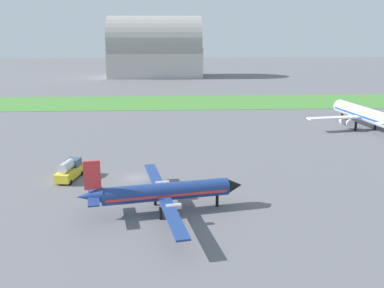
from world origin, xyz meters
TOP-DOWN VIEW (x-y plane):
  - ground_plane at (0.00, 0.00)m, footprint 600.00×600.00m
  - grass_taxiway_strip at (0.00, 73.90)m, footprint 360.00×28.00m
  - airplane_parked_jet_far at (53.15, 32.56)m, footprint 29.52×29.07m
  - airplane_foreground_turboprop at (4.67, -13.55)m, footprint 22.46×26.11m
  - fuel_truck_near_gate at (-10.92, 0.07)m, footprint 3.60×6.84m
  - hangar_distant at (-1.79, 154.40)m, footprint 47.42×25.67m

SIDE VIEW (x-z plane):
  - ground_plane at x=0.00m, z-range 0.00..0.00m
  - grass_taxiway_strip at x=0.00m, z-range 0.00..0.08m
  - fuel_truck_near_gate at x=-10.92m, z-range -0.06..3.23m
  - airplane_foreground_turboprop at x=4.67m, z-range -1.06..6.82m
  - airplane_parked_jet_far at x=53.15m, z-range -1.46..9.00m
  - hangar_distant at x=-1.79m, z-range -1.20..28.99m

